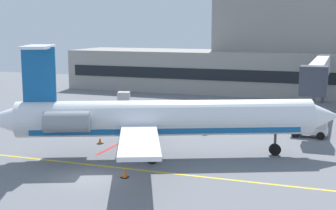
# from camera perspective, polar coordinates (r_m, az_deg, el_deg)

# --- Properties ---
(ground) EXTENTS (120.00, 120.00, 0.11)m
(ground) POSITION_cam_1_polar(r_m,az_deg,el_deg) (33.14, -9.05, -8.48)
(ground) COLOR slate
(terminal_building) EXTENTS (62.51, 12.07, 16.49)m
(terminal_building) POSITION_cam_1_polar(r_m,az_deg,el_deg) (74.51, 12.69, 5.58)
(terminal_building) COLOR gray
(terminal_building) RESTS_ON ground
(jet_bridge_west) EXTENTS (2.40, 22.98, 6.38)m
(jet_bridge_west) POSITION_cam_1_polar(r_m,az_deg,el_deg) (55.57, 17.16, 3.71)
(jet_bridge_west) COLOR silver
(jet_bridge_west) RESTS_ON ground
(regional_jet) EXTENTS (26.34, 19.56, 8.51)m
(regional_jet) POSITION_cam_1_polar(r_m,az_deg,el_deg) (37.14, -1.07, -1.55)
(regional_jet) COLOR white
(regional_jet) RESTS_ON ground
(baggage_tug) EXTENTS (3.23, 1.97, 2.21)m
(baggage_tug) POSITION_cam_1_polar(r_m,az_deg,el_deg) (45.99, 16.53, -2.42)
(baggage_tug) COLOR silver
(baggage_tug) RESTS_ON ground
(pushback_tractor) EXTENTS (3.71, 2.56, 2.14)m
(pushback_tractor) POSITION_cam_1_polar(r_m,az_deg,el_deg) (58.62, -4.52, 0.38)
(pushback_tractor) COLOR silver
(pushback_tractor) RESTS_ON ground
(safety_cone_alpha) EXTENTS (0.47, 0.47, 0.55)m
(safety_cone_alpha) POSITION_cam_1_polar(r_m,az_deg,el_deg) (42.26, -7.89, -4.15)
(safety_cone_alpha) COLOR orange
(safety_cone_alpha) RESTS_ON ground
(safety_cone_bravo) EXTENTS (0.47, 0.47, 0.55)m
(safety_cone_bravo) POSITION_cam_1_polar(r_m,az_deg,el_deg) (32.93, -5.05, -7.97)
(safety_cone_bravo) COLOR orange
(safety_cone_bravo) RESTS_ON ground
(safety_cone_charlie) EXTENTS (0.47, 0.47, 0.55)m
(safety_cone_charlie) POSITION_cam_1_polar(r_m,az_deg,el_deg) (45.26, 4.29, -3.19)
(safety_cone_charlie) COLOR orange
(safety_cone_charlie) RESTS_ON ground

